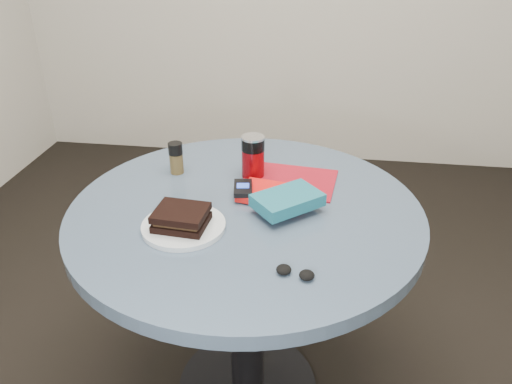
# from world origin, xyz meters

# --- Properties ---
(table) EXTENTS (1.00, 1.00, 0.75)m
(table) POSITION_xyz_m (0.00, 0.00, 0.59)
(table) COLOR black
(table) RESTS_ON ground
(plate) EXTENTS (0.26, 0.26, 0.01)m
(plate) POSITION_xyz_m (-0.14, -0.13, 0.76)
(plate) COLOR silver
(plate) RESTS_ON table
(sandwich) EXTENTS (0.14, 0.12, 0.05)m
(sandwich) POSITION_xyz_m (-0.15, -0.14, 0.79)
(sandwich) COLOR black
(sandwich) RESTS_ON plate
(soda_can) EXTENTS (0.09, 0.09, 0.13)m
(soda_can) POSITION_xyz_m (-0.01, 0.19, 0.82)
(soda_can) COLOR #6C050A
(soda_can) RESTS_ON table
(pepper_grinder) EXTENTS (0.05, 0.05, 0.10)m
(pepper_grinder) POSITION_xyz_m (-0.25, 0.18, 0.80)
(pepper_grinder) COLOR #4F4021
(pepper_grinder) RESTS_ON table
(magazine) EXTENTS (0.30, 0.24, 0.01)m
(magazine) POSITION_xyz_m (0.11, 0.17, 0.75)
(magazine) COLOR maroon
(magazine) RESTS_ON table
(red_book) EXTENTS (0.22, 0.17, 0.02)m
(red_book) POSITION_xyz_m (0.08, 0.06, 0.76)
(red_book) COLOR red
(red_book) RESTS_ON magazine
(novel) EXTENTS (0.21, 0.21, 0.03)m
(novel) POSITION_xyz_m (0.12, -0.01, 0.79)
(novel) COLOR #16596C
(novel) RESTS_ON red_book
(mp3_player) EXTENTS (0.07, 0.10, 0.02)m
(mp3_player) POSITION_xyz_m (-0.02, 0.06, 0.78)
(mp3_player) COLOR black
(mp3_player) RESTS_ON red_book
(headphones) EXTENTS (0.10, 0.06, 0.02)m
(headphones) POSITION_xyz_m (0.16, -0.29, 0.76)
(headphones) COLOR black
(headphones) RESTS_ON table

